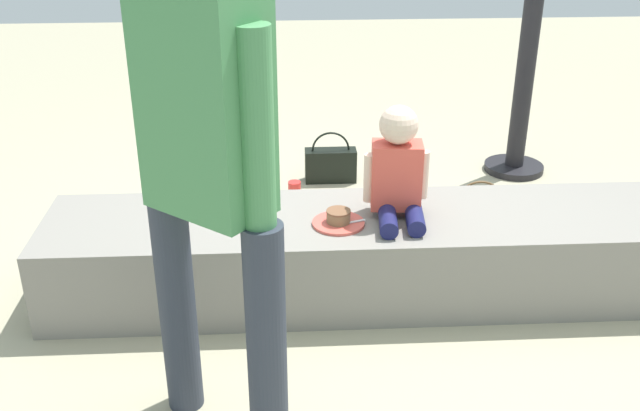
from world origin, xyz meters
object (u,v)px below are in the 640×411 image
(water_bottle_far_side, at_px, (392,179))
(handbag_brown_canvas, at_px, (477,219))
(cake_plate, at_px, (338,220))
(child_seated, at_px, (398,170))
(gift_bag, at_px, (213,187))
(party_cup_red, at_px, (295,189))
(handbag_black_leather, at_px, (331,164))
(water_bottle_near_gift, at_px, (249,209))
(adult_standing, at_px, (207,140))

(water_bottle_far_side, xyz_separation_m, handbag_brown_canvas, (0.35, -0.56, 0.02))
(cake_plate, relative_size, handbag_brown_canvas, 0.69)
(child_seated, height_order, cake_plate, child_seated)
(cake_plate, distance_m, gift_bag, 1.13)
(party_cup_red, distance_m, handbag_black_leather, 0.32)
(water_bottle_near_gift, distance_m, water_bottle_far_side, 0.89)
(child_seated, xyz_separation_m, adult_standing, (-0.69, -0.82, 0.45))
(water_bottle_far_side, bearing_deg, handbag_black_leather, 149.10)
(water_bottle_near_gift, bearing_deg, handbag_black_leather, 50.65)
(child_seated, relative_size, adult_standing, 0.28)
(gift_bag, distance_m, handbag_brown_canvas, 1.41)
(party_cup_red, relative_size, handbag_brown_canvas, 0.28)
(handbag_black_leather, bearing_deg, party_cup_red, -135.41)
(adult_standing, bearing_deg, handbag_black_leather, 76.41)
(adult_standing, height_order, handbag_black_leather, adult_standing)
(water_bottle_far_side, distance_m, handbag_brown_canvas, 0.66)
(water_bottle_near_gift, bearing_deg, gift_bag, 138.52)
(party_cup_red, bearing_deg, water_bottle_far_side, 1.38)
(water_bottle_far_side, bearing_deg, water_bottle_near_gift, -155.69)
(cake_plate, height_order, party_cup_red, cake_plate)
(gift_bag, relative_size, handbag_brown_canvas, 1.07)
(party_cup_red, relative_size, handbag_black_leather, 0.30)
(child_seated, bearing_deg, party_cup_red, 111.79)
(adult_standing, xyz_separation_m, handbag_black_leather, (0.50, 2.07, -0.94))
(handbag_black_leather, bearing_deg, water_bottle_near_gift, -129.35)
(child_seated, distance_m, water_bottle_near_gift, 1.07)
(water_bottle_far_side, xyz_separation_m, handbag_black_leather, (-0.34, 0.21, 0.02))
(child_seated, height_order, water_bottle_near_gift, child_seated)
(water_bottle_far_side, distance_m, party_cup_red, 0.57)
(water_bottle_far_side, relative_size, party_cup_red, 2.12)
(adult_standing, bearing_deg, party_cup_red, 81.44)
(water_bottle_far_side, height_order, handbag_black_leather, handbag_black_leather)
(water_bottle_near_gift, height_order, handbag_brown_canvas, handbag_brown_canvas)
(child_seated, xyz_separation_m, gift_bag, (-0.86, 0.85, -0.44))
(water_bottle_near_gift, height_order, water_bottle_far_side, water_bottle_near_gift)
(child_seated, distance_m, cake_plate, 0.32)
(water_bottle_near_gift, xyz_separation_m, handbag_black_leather, (0.47, 0.57, 0.01))
(party_cup_red, bearing_deg, cake_plate, -81.63)
(adult_standing, relative_size, cake_plate, 7.71)
(water_bottle_far_side, distance_m, handbag_black_leather, 0.40)
(water_bottle_far_side, xyz_separation_m, party_cup_red, (-0.56, -0.01, -0.04))
(handbag_black_leather, bearing_deg, cake_plate, -92.61)
(water_bottle_far_side, relative_size, handbag_brown_canvas, 0.60)
(water_bottle_near_gift, distance_m, party_cup_red, 0.43)
(child_seated, bearing_deg, adult_standing, -130.03)
(gift_bag, distance_m, party_cup_red, 0.49)
(gift_bag, bearing_deg, water_bottle_near_gift, -41.48)
(adult_standing, distance_m, handbag_brown_canvas, 2.00)
(adult_standing, xyz_separation_m, water_bottle_near_gift, (0.03, 1.50, -0.94))
(gift_bag, xyz_separation_m, party_cup_red, (0.45, 0.18, -0.11))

